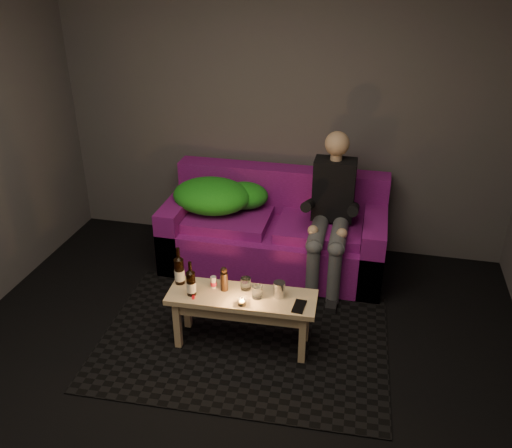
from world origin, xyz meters
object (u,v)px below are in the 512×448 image
Objects in this scene: beer_bottle_a at (179,270)px; steel_cup at (279,289)px; coffee_table at (242,304)px; beer_bottle_b at (191,283)px; sofa at (275,233)px; person at (331,210)px.

beer_bottle_a is 2.55× the size of steel_cup.
coffee_table is 0.38m from beer_bottle_b.
person reaches higher than sofa.
beer_bottle_b is at bearing -127.69° from person.
beer_bottle_b is at bearing -169.28° from steel_cup.
beer_bottle_a is 1.10× the size of beer_bottle_b.
sofa is 0.62m from person.
sofa is 7.30× the size of beer_bottle_b.
steel_cup is (0.71, -0.01, -0.05)m from beer_bottle_a.
beer_bottle_a is 0.71m from steel_cup.
sofa is at bearing 89.63° from coffee_table.
person is 4.87× the size of beer_bottle_b.
person is (0.48, -0.15, 0.35)m from sofa.
beer_bottle_a is (-0.95, -0.95, -0.13)m from person.
sofa is 1.28m from beer_bottle_b.
sofa is at bearing 67.00° from beer_bottle_a.
steel_cup is at bearing -0.50° from beer_bottle_a.
coffee_table is 9.35× the size of steel_cup.
beer_bottle_b is at bearing -105.69° from sofa.
person reaches higher than coffee_table.
beer_bottle_b is 0.60m from steel_cup.
person is at bearing 63.92° from coffee_table.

